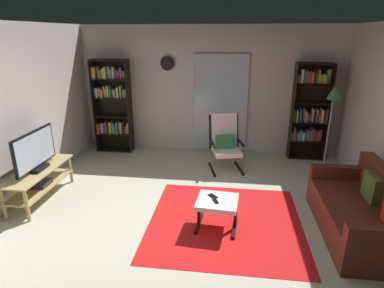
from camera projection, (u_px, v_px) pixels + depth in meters
name	position (u px, v px, depth m)	size (l,w,h in m)	color
ground_plane	(192.00, 222.00, 4.31)	(7.02, 7.02, 0.00)	beige
wall_back	(209.00, 91.00, 6.60)	(5.60, 0.06, 2.60)	beige
glass_door_panel	(221.00, 103.00, 6.59)	(1.10, 0.01, 2.00)	silver
area_rug	(225.00, 221.00, 4.33)	(2.04, 2.01, 0.01)	red
tv_stand	(40.00, 180.00, 4.83)	(0.44, 1.31, 0.49)	tan
television	(35.00, 152.00, 4.68)	(0.20, 0.96, 0.60)	black
bookshelf_near_tv	(112.00, 103.00, 6.66)	(0.76, 0.30, 1.94)	black
bookshelf_near_sofa	(310.00, 111.00, 6.26)	(0.70, 0.30, 1.91)	black
leather_sofa	(364.00, 213.00, 3.96)	(0.85, 1.71, 0.81)	#5B2316
lounge_armchair	(225.00, 141.00, 5.90)	(0.70, 0.77, 1.02)	black
ottoman	(217.00, 205.00, 4.11)	(0.56, 0.52, 0.41)	white
tv_remote	(215.00, 200.00, 4.05)	(0.04, 0.14, 0.02)	black
cell_phone	(213.00, 196.00, 4.16)	(0.07, 0.14, 0.01)	black
floor_lamp_by_shelf	(333.00, 99.00, 5.54)	(0.24, 0.24, 1.59)	#A5A5AD
wall_clock	(167.00, 63.00, 6.45)	(0.29, 0.03, 0.29)	silver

